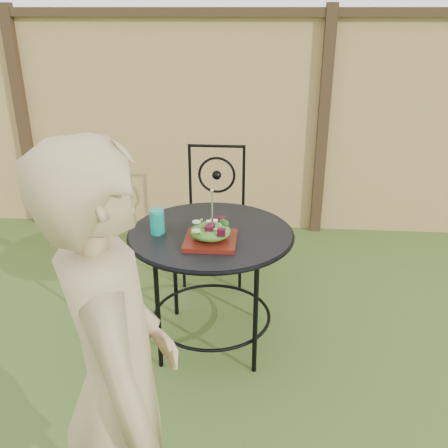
# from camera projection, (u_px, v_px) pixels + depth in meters

# --- Properties ---
(ground) EXTENTS (60.00, 60.00, 0.00)m
(ground) POSITION_uv_depth(u_px,v_px,m) (105.00, 383.00, 2.69)
(ground) COLOR #2B4516
(ground) RESTS_ON ground
(fence) EXTENTS (8.00, 0.12, 1.90)m
(fence) POSITION_uv_depth(u_px,v_px,m) (171.00, 122.00, 4.31)
(fence) COLOR tan
(fence) RESTS_ON ground
(patio_table) EXTENTS (0.92, 0.92, 0.72)m
(patio_table) POSITION_uv_depth(u_px,v_px,m) (211.00, 254.00, 2.81)
(patio_table) COLOR black
(patio_table) RESTS_ON ground
(patio_chair) EXTENTS (0.46, 0.46, 0.95)m
(patio_chair) POSITION_uv_depth(u_px,v_px,m) (215.00, 210.00, 3.64)
(patio_chair) COLOR black
(patio_chair) RESTS_ON ground
(diner) EXTENTS (0.56, 0.67, 1.58)m
(diner) POSITION_uv_depth(u_px,v_px,m) (119.00, 388.00, 1.52)
(diner) COLOR tan
(diner) RESTS_ON ground
(salad_plate) EXTENTS (0.27, 0.27, 0.02)m
(salad_plate) POSITION_uv_depth(u_px,v_px,m) (211.00, 240.00, 2.62)
(salad_plate) COLOR #48110A
(salad_plate) RESTS_ON patio_table
(salad) EXTENTS (0.21, 0.21, 0.08)m
(salad) POSITION_uv_depth(u_px,v_px,m) (211.00, 231.00, 2.60)
(salad) COLOR #235614
(salad) RESTS_ON salad_plate
(fork) EXTENTS (0.01, 0.01, 0.18)m
(fork) POSITION_uv_depth(u_px,v_px,m) (212.00, 208.00, 2.55)
(fork) COLOR silver
(fork) RESTS_ON salad
(drinking_glass) EXTENTS (0.08, 0.08, 0.14)m
(drinking_glass) POSITION_uv_depth(u_px,v_px,m) (157.00, 221.00, 2.70)
(drinking_glass) COLOR #0D9C7D
(drinking_glass) RESTS_ON patio_table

